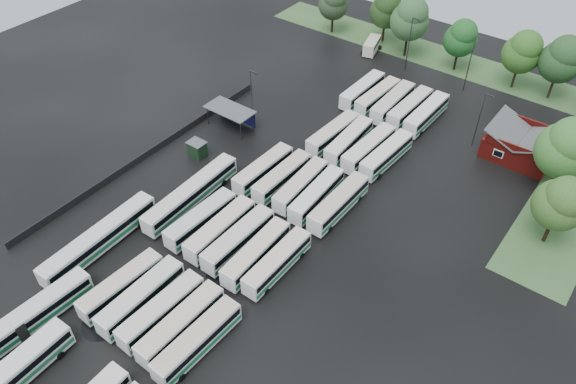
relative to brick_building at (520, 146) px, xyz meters
The scene contains 50 objects.
ground 49.08m from the brick_building, 119.30° to the right, with size 160.00×160.00×0.00m, color black.
brick_building is the anchor object (origin of this frame).
wash_shed 46.14m from the brick_building, 153.27° to the right, with size 8.20×4.20×3.58m.
utility_hut 50.26m from the brick_building, 143.11° to the right, with size 2.70×2.20×2.62m.
grass_strip_north 31.19m from the brick_building, 134.96° to the left, with size 80.00×10.00×0.01m, color #385F2E.
west_fence 57.83m from the brick_building, 143.04° to the right, with size 0.10×50.00×1.20m, color #2D2D30.
bus_r0c0 74.66m from the brick_building, 112.23° to the right, with size 2.86×11.89×3.29m.
bus_r1c0 62.23m from the brick_building, 117.07° to the right, with size 2.91×11.27×3.11m.
bus_r1c1 60.61m from the brick_building, 114.43° to the right, with size 2.59×11.79×3.28m.
bus_r1c2 59.24m from the brick_building, 111.60° to the right, with size 2.80×11.50×3.18m.
bus_r1c3 58.14m from the brick_building, 108.76° to the right, with size 2.63×11.69×3.25m.
bus_r1c4 57.68m from the brick_building, 105.84° to the right, with size 2.79×11.65×3.22m.
bus_r2c0 50.38m from the brick_building, 124.52° to the right, with size 2.81×11.48×3.17m.
bus_r2c1 48.43m from the brick_building, 121.30° to the right, with size 2.65×11.71×3.25m.
bus_r2c2 46.85m from the brick_building, 118.09° to the right, with size 2.61×11.78×3.27m.
bus_r2c3 45.79m from the brick_building, 114.13° to the right, with size 2.84×11.60×3.21m.
bus_r2c4 44.23m from the brick_building, 110.80° to the right, with size 2.39×11.22×3.12m.
bus_r3c0 40.14m from the brick_building, 135.23° to the right, with size 2.68×11.32×3.13m.
bus_r3c1 37.64m from the brick_building, 132.04° to the right, with size 2.53×11.27×3.13m.
bus_r3c2 35.42m from the brick_building, 128.23° to the right, with size 2.92×11.29×3.11m.
bus_r3c3 33.91m from the brick_building, 123.96° to the right, with size 2.91×11.39×3.14m.
bus_r3c4 31.82m from the brick_building, 119.12° to the right, with size 2.59×11.85×3.29m.
bus_r4c1 29.06m from the brick_building, 150.09° to the right, with size 2.98×11.49×3.17m.
bus_r4c2 26.54m from the brick_building, 146.46° to the right, with size 2.91×11.54×3.19m.
bus_r4c3 23.59m from the brick_building, 142.15° to the right, with size 2.96×11.79×3.26m.
bus_r4c4 21.13m from the brick_building, 137.67° to the right, with size 3.02×11.62×3.21m.
bus_r5c0 28.29m from the brick_building, behind, with size 2.56×11.45×3.18m.
bus_r5c1 25.11m from the brick_building, behind, with size 2.88×11.26×3.11m.
bus_r5c2 22.02m from the brick_building, behind, with size 2.64×11.77×3.27m.
bus_r5c3 18.90m from the brick_building, behind, with size 2.79×11.68×3.23m.
bus_r5c4 15.77m from the brick_building, behind, with size 2.68×11.83×3.28m.
artic_bus_west_a 73.36m from the brick_building, 116.79° to the right, with size 3.13×16.84×3.11m.
artic_bus_west_b 50.93m from the brick_building, 130.74° to the right, with size 2.91×17.27×3.19m.
artic_bus_west_c 63.57m from the brick_building, 125.01° to the right, with size 2.98×17.61×3.26m.
minibus 39.22m from the brick_building, 156.32° to the left, with size 3.69×6.33×2.60m.
tree_north_0 50.67m from the brick_building, 158.82° to the left, with size 6.22×6.22×10.30m.
tree_north_1 42.18m from the brick_building, 149.89° to the left, with size 6.59×6.59×10.92m.
tree_north_2 35.30m from the brick_building, 148.31° to the left, with size 7.47×7.47×12.37m.
tree_north_3 27.66m from the brick_building, 135.20° to the left, with size 6.27×6.27×10.39m.
tree_north_4 21.77m from the brick_building, 112.45° to the left, with size 6.88×6.88×11.39m.
tree_north_5 20.83m from the brick_building, 94.31° to the left, with size 7.36×7.36×12.19m.
tree_east_0 19.34m from the brick_building, 59.16° to the right, with size 6.71×6.71×11.11m.
tree_east_1 11.32m from the brick_building, 41.81° to the right, with size 7.98×7.98×13.22m.
lamp_post_ne 7.83m from the brick_building, 166.55° to the right, with size 1.48×0.29×9.64m.
lamp_post_nw 42.83m from the brick_building, 153.79° to the right, with size 1.64×0.32×10.62m.
lamp_post_back_w 30.18m from the brick_building, 153.60° to the left, with size 1.64×0.32×10.68m.
lamp_post_back_e 20.08m from the brick_building, 138.52° to the left, with size 1.67×0.33×10.85m.
puddle_0 65.68m from the brick_building, 114.34° to the right, with size 4.77×4.77×0.01m, color black.
puddle_2 51.52m from the brick_building, 132.38° to the right, with size 5.67×5.67×0.01m, color black.
puddle_3 50.46m from the brick_building, 114.19° to the right, with size 4.50×4.50×0.01m, color black.
Camera 1 is at (37.05, -34.55, 54.57)m, focal length 35.00 mm.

